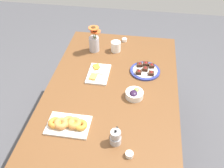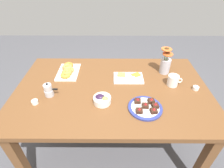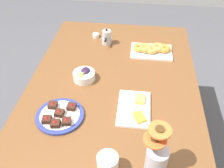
# 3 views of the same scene
# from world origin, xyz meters

# --- Properties ---
(ground_plane) EXTENTS (6.00, 6.00, 0.00)m
(ground_plane) POSITION_xyz_m (0.00, 0.00, 0.00)
(ground_plane) COLOR #4C4C51
(dining_table) EXTENTS (1.60, 1.00, 0.74)m
(dining_table) POSITION_xyz_m (0.00, 0.00, 0.65)
(dining_table) COLOR brown
(dining_table) RESTS_ON ground_plane
(coffee_mug) EXTENTS (0.12, 0.09, 0.09)m
(coffee_mug) POSITION_xyz_m (0.51, 0.04, 0.79)
(coffee_mug) COLOR white
(coffee_mug) RESTS_ON dining_table
(grape_bowl) EXTENTS (0.13, 0.13, 0.07)m
(grape_bowl) POSITION_xyz_m (-0.07, -0.18, 0.77)
(grape_bowl) COLOR white
(grape_bowl) RESTS_ON dining_table
(cheese_platter) EXTENTS (0.26, 0.17, 0.03)m
(cheese_platter) POSITION_xyz_m (0.15, 0.14, 0.75)
(cheese_platter) COLOR white
(cheese_platter) RESTS_ON dining_table
(croissant_platter) EXTENTS (0.19, 0.28, 0.05)m
(croissant_platter) POSITION_xyz_m (-0.41, 0.23, 0.76)
(croissant_platter) COLOR white
(croissant_platter) RESTS_ON dining_table
(jam_cup_honey) EXTENTS (0.05, 0.05, 0.03)m
(jam_cup_honey) POSITION_xyz_m (-0.57, -0.19, 0.76)
(jam_cup_honey) COLOR white
(jam_cup_honey) RESTS_ON dining_table
(dessert_plate) EXTENTS (0.25, 0.25, 0.05)m
(dessert_plate) POSITION_xyz_m (0.24, -0.24, 0.75)
(dessert_plate) COLOR navy
(dessert_plate) RESTS_ON dining_table
(flower_vase) EXTENTS (0.11, 0.11, 0.25)m
(flower_vase) POSITION_xyz_m (0.48, 0.24, 0.83)
(flower_vase) COLOR #B2B2BC
(flower_vase) RESTS_ON dining_table
(moka_pot) EXTENTS (0.11, 0.07, 0.12)m
(moka_pot) POSITION_xyz_m (-0.49, -0.10, 0.79)
(moka_pot) COLOR #B7B7BC
(moka_pot) RESTS_ON dining_table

